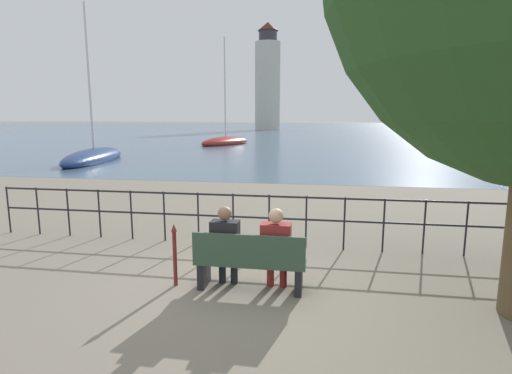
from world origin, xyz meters
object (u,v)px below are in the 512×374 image
seated_person_left (226,243)px  sailboat_1 (226,142)px  sailboat_2 (504,146)px  park_bench (250,263)px  seated_person_right (276,246)px  closed_umbrella (175,251)px  harbor_lighthouse (268,81)px  sailboat_0 (94,157)px

seated_person_left → sailboat_1: sailboat_1 is taller
sailboat_2 → seated_person_left: bearing=-104.4°
park_bench → seated_person_right: seated_person_right is taller
seated_person_right → closed_umbrella: size_ratio=1.29×
sailboat_1 → harbor_lighthouse: size_ratio=0.43×
seated_person_right → closed_umbrella: seated_person_right is taller
seated_person_right → sailboat_1: size_ratio=0.12×
seated_person_left → seated_person_right: bearing=-0.0°
seated_person_left → park_bench: bearing=-11.0°
sailboat_2 → harbor_lighthouse: bearing=128.0°
seated_person_left → sailboat_0: 20.71m
seated_person_left → sailboat_0: bearing=126.4°
seated_person_right → sailboat_0: (-13.06, 16.66, -0.43)m
closed_umbrella → sailboat_0: sailboat_0 is taller
sailboat_1 → harbor_lighthouse: 60.34m
sailboat_0 → sailboat_1: 17.91m
seated_person_left → closed_umbrella: (-0.78, -0.08, -0.15)m
park_bench → sailboat_1: sailboat_1 is taller
closed_umbrella → harbor_lighthouse: (-11.41, 93.33, 11.25)m
seated_person_right → sailboat_0: bearing=128.1°
sailboat_2 → harbor_lighthouse: 70.04m
park_bench → seated_person_right: bearing=10.9°
park_bench → harbor_lighthouse: bearing=97.7°
closed_umbrella → sailboat_0: 20.32m
harbor_lighthouse → park_bench: bearing=-82.3°
park_bench → sailboat_2: bearing=62.5°
seated_person_left → harbor_lighthouse: (-12.19, 93.25, 11.10)m
seated_person_right → closed_umbrella: (-1.54, -0.08, -0.15)m
park_bench → seated_person_right: size_ratio=1.31×
seated_person_left → closed_umbrella: bearing=-174.3°
seated_person_left → harbor_lighthouse: 94.69m
seated_person_right → sailboat_1: bearing=105.0°
park_bench → seated_person_right: 0.47m
closed_umbrella → sailboat_2: sailboat_2 is taller
sailboat_1 → harbor_lighthouse: harbor_lighthouse is taller
seated_person_right → park_bench: bearing=-169.1°
sailboat_1 → sailboat_2: 24.85m
sailboat_0 → seated_person_right: bearing=-63.5°
park_bench → seated_person_left: seated_person_left is taller
sailboat_0 → closed_umbrella: bearing=-67.0°
seated_person_left → sailboat_1: size_ratio=0.12×
seated_person_left → sailboat_1: bearing=103.8°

